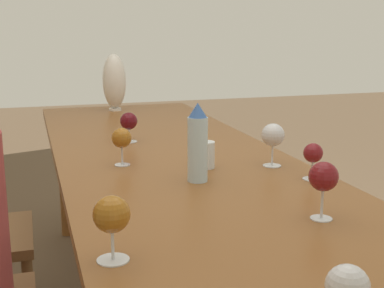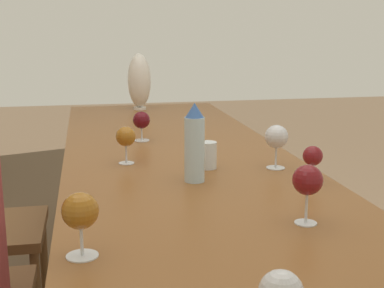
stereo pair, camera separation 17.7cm
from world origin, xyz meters
TOP-DOWN VIEW (x-y plane):
  - dining_table at (0.00, 0.00)m, footprint 3.10×0.86m
  - water_bottle at (-0.16, 0.01)m, footprint 0.06×0.06m
  - water_tumbler at (-0.01, -0.07)m, footprint 0.06×0.06m
  - vase at (1.36, 0.03)m, footprint 0.13×0.13m
  - wine_glass_0 at (-0.67, 0.36)m, footprint 0.08×0.08m
  - wine_glass_1 at (-0.25, -0.35)m, footprint 0.06×0.06m
  - wine_glass_3 at (0.49, 0.11)m, footprint 0.07×0.07m
  - wine_glass_4 at (0.11, 0.21)m, footprint 0.07×0.07m
  - wine_glass_5 at (-0.58, -0.19)m, footprint 0.08×0.08m
  - wine_glass_6 at (-0.06, -0.30)m, footprint 0.08×0.08m

SIDE VIEW (x-z plane):
  - dining_table at x=0.00m, z-range 0.32..1.09m
  - water_tumbler at x=-0.01m, z-range 0.77..0.86m
  - wine_glass_1 at x=-0.25m, z-range 0.79..0.91m
  - wine_glass_3 at x=0.49m, z-range 0.79..0.92m
  - wine_glass_4 at x=0.11m, z-range 0.80..0.93m
  - wine_glass_0 at x=-0.67m, z-range 0.80..0.94m
  - wine_glass_6 at x=-0.06m, z-range 0.80..0.95m
  - wine_glass_5 at x=-0.58m, z-range 0.80..0.95m
  - water_bottle at x=-0.16m, z-range 0.76..1.02m
  - vase at x=1.36m, z-range 0.77..1.10m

